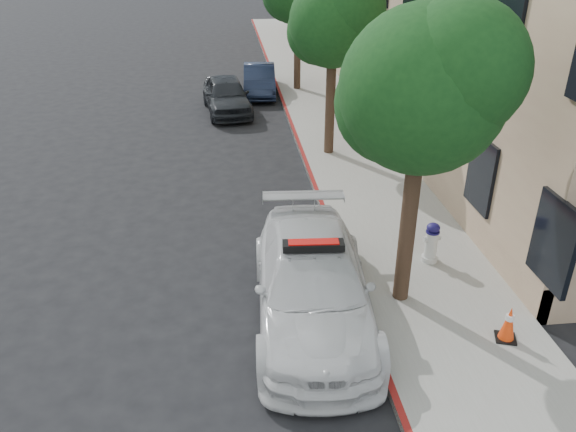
{
  "coord_description": "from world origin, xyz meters",
  "views": [
    {
      "loc": [
        -0.33,
        -10.78,
        6.65
      ],
      "look_at": [
        0.9,
        0.04,
        1.0
      ],
      "focal_mm": 35.0,
      "sensor_mm": 36.0,
      "label": 1
    }
  ],
  "objects_px": {
    "parked_car_mid": "(226,95)",
    "parked_car_far": "(259,80)",
    "traffic_cone": "(509,323)",
    "fire_hydrant": "(431,243)",
    "police_car": "(313,284)"
  },
  "relations": [
    {
      "from": "parked_car_mid",
      "to": "parked_car_far",
      "type": "height_order",
      "value": "parked_car_mid"
    },
    {
      "from": "parked_car_far",
      "to": "traffic_cone",
      "type": "distance_m",
      "value": 17.48
    },
    {
      "from": "parked_car_far",
      "to": "traffic_cone",
      "type": "bearing_deg",
      "value": -76.33
    },
    {
      "from": "parked_car_far",
      "to": "fire_hydrant",
      "type": "height_order",
      "value": "parked_car_far"
    },
    {
      "from": "police_car",
      "to": "fire_hydrant",
      "type": "height_order",
      "value": "police_car"
    },
    {
      "from": "parked_car_far",
      "to": "fire_hydrant",
      "type": "xyz_separation_m",
      "value": [
        2.71,
        -14.5,
        -0.04
      ]
    },
    {
      "from": "fire_hydrant",
      "to": "parked_car_far",
      "type": "bearing_deg",
      "value": 94.65
    },
    {
      "from": "police_car",
      "to": "fire_hydrant",
      "type": "distance_m",
      "value": 3.18
    },
    {
      "from": "police_car",
      "to": "traffic_cone",
      "type": "xyz_separation_m",
      "value": [
        3.28,
        -1.2,
        -0.28
      ]
    },
    {
      "from": "fire_hydrant",
      "to": "police_car",
      "type": "bearing_deg",
      "value": -158.15
    },
    {
      "from": "parked_car_mid",
      "to": "fire_hydrant",
      "type": "xyz_separation_m",
      "value": [
        4.19,
        -11.97,
        -0.1
      ]
    },
    {
      "from": "parked_car_far",
      "to": "traffic_cone",
      "type": "height_order",
      "value": "parked_car_far"
    },
    {
      "from": "parked_car_far",
      "to": "fire_hydrant",
      "type": "bearing_deg",
      "value": -76.23
    },
    {
      "from": "parked_car_mid",
      "to": "parked_car_far",
      "type": "bearing_deg",
      "value": 52.88
    },
    {
      "from": "parked_car_mid",
      "to": "parked_car_far",
      "type": "relative_size",
      "value": 1.06
    }
  ]
}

